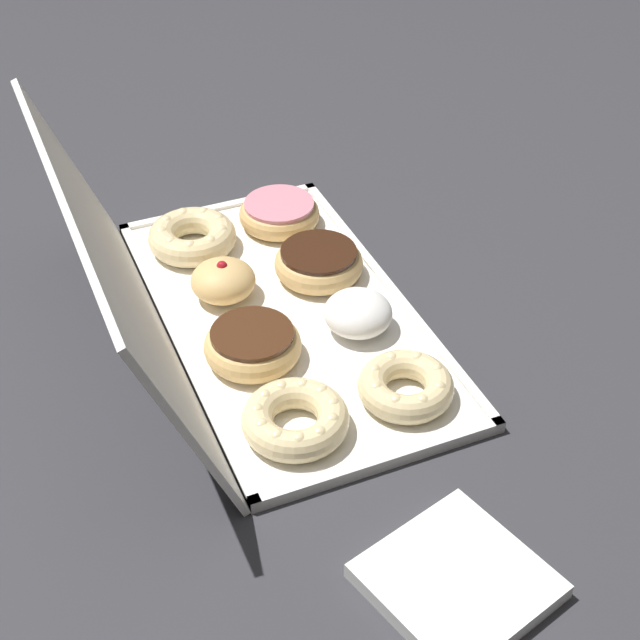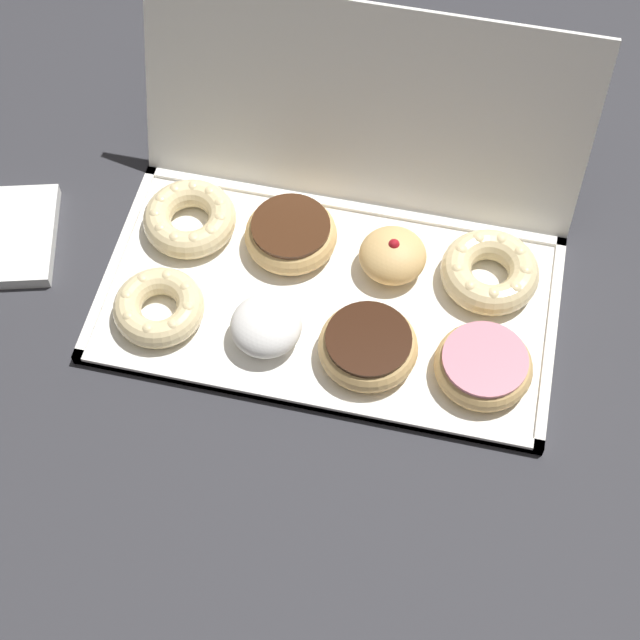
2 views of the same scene
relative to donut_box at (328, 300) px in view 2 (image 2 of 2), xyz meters
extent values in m
plane|color=#333338|center=(0.00, 0.00, -0.01)|extent=(3.00, 3.00, 0.00)
cube|color=white|center=(0.00, 0.00, 0.00)|extent=(0.54, 0.29, 0.01)
cube|color=white|center=(0.00, -0.14, 0.00)|extent=(0.54, 0.01, 0.01)
cube|color=white|center=(0.00, 0.14, 0.00)|extent=(0.54, 0.01, 0.01)
cube|color=white|center=(-0.27, 0.00, 0.00)|extent=(0.01, 0.29, 0.01)
cube|color=white|center=(0.27, 0.00, 0.00)|extent=(0.01, 0.29, 0.01)
cube|color=white|center=(0.00, 0.20, 0.12)|extent=(0.54, 0.10, 0.25)
torus|color=beige|center=(-0.19, -0.07, 0.02)|extent=(0.11, 0.11, 0.03)
sphere|color=beige|center=(-0.15, -0.07, 0.03)|extent=(0.02, 0.02, 0.02)
sphere|color=beige|center=(-0.16, -0.04, 0.03)|extent=(0.02, 0.02, 0.02)
sphere|color=beige|center=(-0.19, -0.03, 0.03)|extent=(0.02, 0.02, 0.02)
sphere|color=beige|center=(-0.22, -0.04, 0.03)|extent=(0.02, 0.02, 0.02)
sphere|color=beige|center=(-0.23, -0.07, 0.03)|extent=(0.02, 0.02, 0.02)
sphere|color=beige|center=(-0.22, -0.09, 0.03)|extent=(0.02, 0.02, 0.02)
sphere|color=beige|center=(-0.19, -0.10, 0.03)|extent=(0.02, 0.02, 0.02)
sphere|color=beige|center=(-0.16, -0.09, 0.03)|extent=(0.02, 0.02, 0.02)
ellipsoid|color=white|center=(-0.06, -0.07, 0.03)|extent=(0.08, 0.08, 0.05)
torus|color=#E5B770|center=(0.06, -0.07, 0.02)|extent=(0.11, 0.11, 0.04)
cylinder|color=#381E11|center=(0.06, -0.07, 0.04)|extent=(0.10, 0.10, 0.01)
torus|color=#E5B770|center=(0.19, -0.06, 0.02)|extent=(0.11, 0.11, 0.03)
cylinder|color=pink|center=(0.19, -0.06, 0.04)|extent=(0.10, 0.10, 0.01)
torus|color=beige|center=(-0.19, 0.07, 0.02)|extent=(0.12, 0.12, 0.03)
sphere|color=beige|center=(-0.15, 0.07, 0.03)|extent=(0.02, 0.02, 0.02)
sphere|color=beige|center=(-0.16, 0.09, 0.03)|extent=(0.02, 0.02, 0.02)
sphere|color=beige|center=(-0.17, 0.10, 0.03)|extent=(0.02, 0.02, 0.02)
sphere|color=beige|center=(-0.20, 0.11, 0.03)|extent=(0.02, 0.02, 0.02)
sphere|color=beige|center=(-0.22, 0.10, 0.03)|extent=(0.02, 0.02, 0.02)
sphere|color=beige|center=(-0.23, 0.08, 0.03)|extent=(0.02, 0.02, 0.02)
sphere|color=beige|center=(-0.23, 0.05, 0.03)|extent=(0.02, 0.02, 0.02)
sphere|color=beige|center=(-0.22, 0.04, 0.03)|extent=(0.02, 0.02, 0.02)
sphere|color=beige|center=(-0.20, 0.03, 0.03)|extent=(0.02, 0.02, 0.02)
sphere|color=beige|center=(-0.17, 0.03, 0.03)|extent=(0.02, 0.02, 0.02)
sphere|color=beige|center=(-0.16, 0.04, 0.03)|extent=(0.02, 0.02, 0.02)
torus|color=#E5B770|center=(-0.06, 0.07, 0.02)|extent=(0.11, 0.11, 0.04)
cylinder|color=#472816|center=(-0.06, 0.07, 0.04)|extent=(0.10, 0.10, 0.01)
ellipsoid|color=#E5B770|center=(0.07, 0.06, 0.03)|extent=(0.08, 0.08, 0.05)
sphere|color=#B21923|center=(0.07, 0.06, 0.05)|extent=(0.01, 0.01, 0.01)
torus|color=beige|center=(0.18, 0.07, 0.02)|extent=(0.12, 0.12, 0.04)
sphere|color=beige|center=(0.22, 0.07, 0.03)|extent=(0.02, 0.02, 0.02)
sphere|color=beige|center=(0.21, 0.09, 0.03)|extent=(0.02, 0.02, 0.02)
sphere|color=beige|center=(0.19, 0.11, 0.03)|extent=(0.02, 0.02, 0.02)
sphere|color=beige|center=(0.16, 0.10, 0.03)|extent=(0.02, 0.02, 0.02)
sphere|color=beige|center=(0.14, 0.08, 0.03)|extent=(0.02, 0.02, 0.02)
sphere|color=beige|center=(0.14, 0.05, 0.03)|extent=(0.02, 0.02, 0.02)
sphere|color=beige|center=(0.16, 0.03, 0.03)|extent=(0.02, 0.02, 0.02)
sphere|color=beige|center=(0.19, 0.03, 0.03)|extent=(0.02, 0.02, 0.02)
sphere|color=beige|center=(0.21, 0.04, 0.03)|extent=(0.02, 0.02, 0.02)
camera|label=1|loc=(-0.86, 0.32, 0.74)|focal=53.52mm
camera|label=2|loc=(0.13, -0.62, 0.99)|focal=54.80mm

